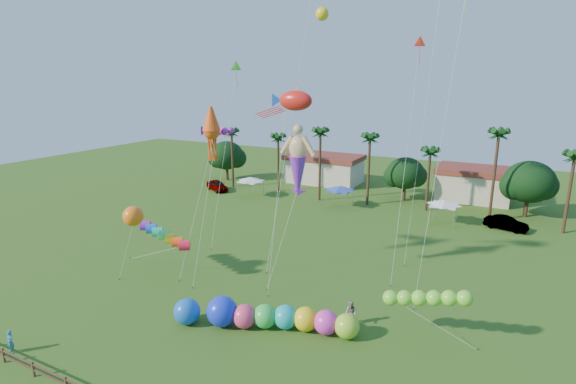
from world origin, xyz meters
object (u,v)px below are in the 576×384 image
at_px(caterpillar_inflatable, 276,317).
at_px(car_a, 217,185).
at_px(car_b, 506,223).
at_px(spectator_b, 351,314).
at_px(spectator_a, 10,342).
at_px(blue_ball, 187,311).

bearing_deg(caterpillar_inflatable, car_a, 113.76).
xyz_separation_m(car_b, caterpillar_inflatable, (-13.57, -31.76, 0.15)).
distance_m(spectator_b, caterpillar_inflatable, 5.47).
relative_size(car_a, car_b, 1.03).
height_order(car_b, spectator_a, spectator_a).
bearing_deg(spectator_b, car_b, 94.32).
xyz_separation_m(car_a, blue_ball, (22.08, -33.64, 0.13)).
distance_m(car_a, blue_ball, 40.24).
xyz_separation_m(spectator_a, spectator_b, (18.59, 13.59, 0.13)).
relative_size(spectator_a, caterpillar_inflatable, 0.15).
bearing_deg(blue_ball, spectator_b, 26.55).
relative_size(car_a, blue_ball, 2.53).
relative_size(car_a, spectator_b, 2.63).
xyz_separation_m(spectator_b, caterpillar_inflatable, (-4.56, -3.01, 0.01)).
bearing_deg(caterpillar_inflatable, spectator_b, 15.13).
height_order(spectator_b, blue_ball, blue_ball).
relative_size(spectator_b, blue_ball, 0.96).
height_order(car_a, blue_ball, blue_ball).
distance_m(spectator_a, blue_ball, 11.39).
xyz_separation_m(car_a, car_b, (41.80, 0.47, -0.05)).
xyz_separation_m(spectator_a, caterpillar_inflatable, (14.03, 10.58, 0.14)).
relative_size(car_a, caterpillar_inflatable, 0.45).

